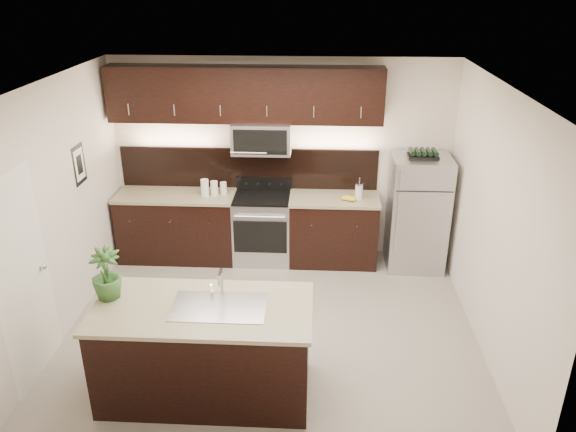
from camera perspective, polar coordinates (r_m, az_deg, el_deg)
name	(u,v)px	position (r m, az deg, el deg)	size (l,w,h in m)	color
ground	(271,330)	(6.39, -1.73, -11.49)	(4.50, 4.50, 0.00)	gray
room_walls	(257,189)	(5.57, -3.12, 2.75)	(4.52, 4.02, 2.71)	beige
counter_run	(248,227)	(7.66, -4.13, -1.16)	(3.51, 0.65, 0.94)	black
upper_fixtures	(247,103)	(7.26, -4.17, 11.37)	(3.49, 0.40, 1.66)	black
island	(205,350)	(5.37, -8.40, -13.30)	(1.96, 0.96, 0.94)	black
sink_faucet	(219,305)	(5.08, -7.03, -8.97)	(0.84, 0.50, 0.28)	silver
refrigerator	(417,213)	(7.55, 12.99, 0.31)	(0.74, 0.67, 1.53)	#B2B2B7
wine_rack	(423,154)	(7.27, 13.57, 6.17)	(0.38, 0.23, 0.09)	black
plant	(106,274)	(5.31, -17.99, -5.59)	(0.27, 0.27, 0.49)	#2C5722
canisters	(212,188)	(7.50, -7.73, 2.84)	(0.33, 0.19, 0.23)	silver
french_press	(359,191)	(7.35, 7.21, 2.51)	(0.10, 0.10, 0.29)	silver
bananas	(345,197)	(7.34, 5.84, 1.89)	(0.20, 0.15, 0.06)	gold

